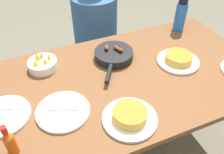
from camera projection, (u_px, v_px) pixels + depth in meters
ground_plane at (112, 153)px, 1.82m from camera, size 14.00×14.00×0.00m
dining_table at (112, 93)px, 1.39m from camera, size 1.80×0.88×0.74m
skillet at (114, 55)px, 1.47m from camera, size 0.27×0.36×0.08m
frittata_plate_center at (130, 116)px, 1.10m from camera, size 0.26×0.26×0.06m
frittata_plate_side at (179, 60)px, 1.43m from camera, size 0.25×0.25×0.06m
empty_plate_near_front at (3, 116)px, 1.13m from camera, size 0.26×0.26×0.02m
empty_plate_far_left at (63, 111)px, 1.15m from camera, size 0.26×0.26×0.02m
fruit_bowl_mango at (43, 64)px, 1.39m from camera, size 0.17×0.17×0.11m
water_bottle at (181, 15)px, 1.67m from camera, size 0.08×0.08×0.24m
hot_sauce_bottle at (10, 142)px, 0.95m from camera, size 0.05×0.05×0.17m
person_figure at (96, 48)px, 2.04m from camera, size 0.39×0.39×1.17m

